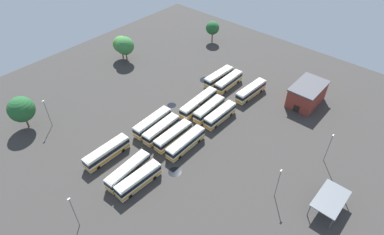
{
  "coord_description": "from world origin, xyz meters",
  "views": [
    {
      "loc": [
        -47.85,
        -44.04,
        57.59
      ],
      "look_at": [
        1.59,
        -0.52,
        1.54
      ],
      "focal_mm": 30.06,
      "sensor_mm": 36.0,
      "label": 1
    }
  ],
  "objects_px": {
    "bus_row0_slot0": "(139,180)",
    "depot_building": "(307,94)",
    "bus_row3_slot2": "(229,82)",
    "tree_north_edge": "(121,44)",
    "bus_row1_slot0": "(186,143)",
    "bus_row2_slot1": "(209,109)",
    "bus_row0_slot1": "(128,171)",
    "lamp_post_far_corner": "(329,147)",
    "bus_row3_slot3": "(219,77)",
    "lamp_post_by_building": "(47,112)",
    "bus_row1_slot1": "(173,136)",
    "lamp_post_mid_lot": "(278,182)",
    "bus_row3_slot0": "(251,91)",
    "tree_east_edge": "(125,46)",
    "bus_row2_slot0": "(220,115)",
    "bus_row1_slot2": "(161,129)",
    "bus_row1_slot3": "(153,122)",
    "tree_west_edge": "(21,109)",
    "tree_south_edge": "(213,28)",
    "bus_row2_slot2": "(199,103)",
    "bus_row0_slot3": "(107,152)",
    "maintenance_shelter": "(331,199)",
    "lamp_post_near_entrance": "(74,211)"
  },
  "relations": [
    {
      "from": "bus_row0_slot0",
      "to": "depot_building",
      "type": "xyz_separation_m",
      "value": [
        51.93,
        -13.72,
        1.24
      ]
    },
    {
      "from": "bus_row3_slot2",
      "to": "tree_north_edge",
      "type": "xyz_separation_m",
      "value": [
        -10.3,
        38.42,
        3.51
      ]
    },
    {
      "from": "bus_row1_slot0",
      "to": "bus_row2_slot1",
      "type": "distance_m",
      "value": 14.58
    },
    {
      "from": "bus_row0_slot1",
      "to": "bus_row1_slot0",
      "type": "relative_size",
      "value": 1.01
    },
    {
      "from": "lamp_post_far_corner",
      "to": "bus_row3_slot3",
      "type": "bearing_deg",
      "value": 75.98
    },
    {
      "from": "bus_row3_slot2",
      "to": "lamp_post_by_building",
      "type": "xyz_separation_m",
      "value": [
        -45.96,
        24.69,
        2.74
      ]
    },
    {
      "from": "bus_row1_slot1",
      "to": "tree_north_edge",
      "type": "distance_m",
      "value": 46.31
    },
    {
      "from": "depot_building",
      "to": "lamp_post_mid_lot",
      "type": "bearing_deg",
      "value": -163.58
    },
    {
      "from": "bus_row3_slot0",
      "to": "lamp_post_mid_lot",
      "type": "distance_m",
      "value": 36.08
    },
    {
      "from": "tree_east_edge",
      "to": "bus_row2_slot0",
      "type": "bearing_deg",
      "value": -94.82
    },
    {
      "from": "bus_row1_slot2",
      "to": "bus_row1_slot3",
      "type": "bearing_deg",
      "value": 84.63
    },
    {
      "from": "depot_building",
      "to": "bus_row3_slot3",
      "type": "bearing_deg",
      "value": 107.51
    },
    {
      "from": "tree_east_edge",
      "to": "lamp_post_mid_lot",
      "type": "bearing_deg",
      "value": -103.05
    },
    {
      "from": "bus_row0_slot1",
      "to": "bus_row0_slot0",
      "type": "bearing_deg",
      "value": -92.15
    },
    {
      "from": "bus_row2_slot0",
      "to": "tree_west_edge",
      "type": "relative_size",
      "value": 1.16
    },
    {
      "from": "bus_row0_slot0",
      "to": "bus_row2_slot0",
      "type": "distance_m",
      "value": 29.29
    },
    {
      "from": "bus_row2_slot1",
      "to": "tree_south_edge",
      "type": "relative_size",
      "value": 1.37
    },
    {
      "from": "tree_east_edge",
      "to": "bus_row2_slot2",
      "type": "bearing_deg",
      "value": -95.68
    },
    {
      "from": "bus_row3_slot2",
      "to": "bus_row0_slot3",
      "type": "bearing_deg",
      "value": 174.78
    },
    {
      "from": "bus_row0_slot0",
      "to": "bus_row1_slot0",
      "type": "height_order",
      "value": "same"
    },
    {
      "from": "bus_row2_slot1",
      "to": "bus_row3_slot0",
      "type": "bearing_deg",
      "value": -14.73
    },
    {
      "from": "lamp_post_mid_lot",
      "to": "tree_north_edge",
      "type": "xyz_separation_m",
      "value": [
        16.13,
        70.22,
        0.79
      ]
    },
    {
      "from": "bus_row3_slot2",
      "to": "tree_north_edge",
      "type": "bearing_deg",
      "value": 105.01
    },
    {
      "from": "maintenance_shelter",
      "to": "lamp_post_by_building",
      "type": "xyz_separation_m",
      "value": [
        -23.86,
        66.23,
        1.25
      ]
    },
    {
      "from": "bus_row0_slot3",
      "to": "bus_row3_slot0",
      "type": "bearing_deg",
      "value": -15.15
    },
    {
      "from": "tree_west_edge",
      "to": "maintenance_shelter",
      "type": "bearing_deg",
      "value": -68.15
    },
    {
      "from": "bus_row2_slot2",
      "to": "maintenance_shelter",
      "type": "bearing_deg",
      "value": -100.59
    },
    {
      "from": "bus_row1_slot0",
      "to": "bus_row3_slot0",
      "type": "xyz_separation_m",
      "value": [
        28.95,
        0.06,
        0.0
      ]
    },
    {
      "from": "bus_row1_slot1",
      "to": "lamp_post_mid_lot",
      "type": "distance_m",
      "value": 28.11
    },
    {
      "from": "bus_row2_slot0",
      "to": "tree_west_edge",
      "type": "height_order",
      "value": "tree_west_edge"
    },
    {
      "from": "bus_row0_slot1",
      "to": "tree_west_edge",
      "type": "relative_size",
      "value": 1.25
    },
    {
      "from": "bus_row0_slot0",
      "to": "depot_building",
      "type": "relative_size",
      "value": 0.93
    },
    {
      "from": "bus_row2_slot0",
      "to": "bus_row2_slot2",
      "type": "xyz_separation_m",
      "value": [
        0.11,
        7.77,
        0.0
      ]
    },
    {
      "from": "bus_row3_slot0",
      "to": "maintenance_shelter",
      "type": "bearing_deg",
      "value": -123.81
    },
    {
      "from": "bus_row0_slot0",
      "to": "depot_building",
      "type": "height_order",
      "value": "depot_building"
    },
    {
      "from": "bus_row1_slot0",
      "to": "lamp_post_by_building",
      "type": "distance_m",
      "value": 37.11
    },
    {
      "from": "lamp_post_by_building",
      "to": "tree_south_edge",
      "type": "xyz_separation_m",
      "value": [
        66.19,
        -2.01,
        0.95
      ]
    },
    {
      "from": "bus_row2_slot1",
      "to": "depot_building",
      "type": "bearing_deg",
      "value": -37.89
    },
    {
      "from": "bus_row2_slot0",
      "to": "bus_row2_slot1",
      "type": "distance_m",
      "value": 3.82
    },
    {
      "from": "bus_row0_slot3",
      "to": "bus_row2_slot2",
      "type": "height_order",
      "value": "same"
    },
    {
      "from": "bus_row1_slot1",
      "to": "bus_row1_slot2",
      "type": "height_order",
      "value": "same"
    },
    {
      "from": "bus_row3_slot0",
      "to": "tree_north_edge",
      "type": "bearing_deg",
      "value": 103.06
    },
    {
      "from": "bus_row0_slot0",
      "to": "tree_east_edge",
      "type": "bearing_deg",
      "value": 52.89
    },
    {
      "from": "tree_north_edge",
      "to": "tree_east_edge",
      "type": "xyz_separation_m",
      "value": [
        -0.49,
        -2.74,
        0.55
      ]
    },
    {
      "from": "bus_row3_slot2",
      "to": "bus_row1_slot0",
      "type": "bearing_deg",
      "value": -164.43
    },
    {
      "from": "tree_west_edge",
      "to": "bus_row1_slot0",
      "type": "bearing_deg",
      "value": -59.35
    },
    {
      "from": "depot_building",
      "to": "lamp_post_near_entrance",
      "type": "relative_size",
      "value": 1.36
    },
    {
      "from": "tree_west_edge",
      "to": "tree_east_edge",
      "type": "relative_size",
      "value": 1.05
    },
    {
      "from": "bus_row1_slot0",
      "to": "lamp_post_near_entrance",
      "type": "bearing_deg",
      "value": 177.03
    },
    {
      "from": "maintenance_shelter",
      "to": "tree_east_edge",
      "type": "relative_size",
      "value": 0.97
    }
  ]
}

